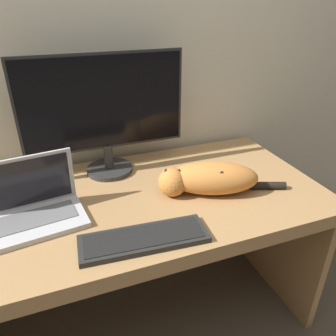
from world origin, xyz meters
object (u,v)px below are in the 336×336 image
Objects in this scene: laptop at (36,209)px; external_keyboard at (144,239)px; monitor at (104,111)px; cat at (207,178)px.

external_keyboard is (0.33, -0.25, -0.04)m from laptop.
monitor is 1.33× the size of cat.
cat is (0.66, -0.05, 0.02)m from laptop.
laptop is at bearing -163.62° from cat.
external_keyboard is at bearing -128.04° from cat.
external_keyboard is 0.39m from cat.
monitor is 0.49m from laptop.
laptop is 0.41m from external_keyboard.
laptop reaches higher than cat.
cat is at bearing -11.82° from laptop.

